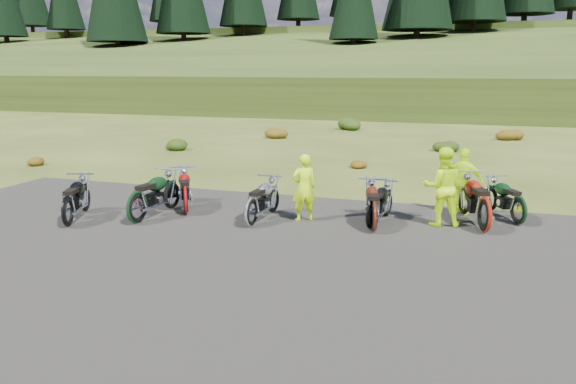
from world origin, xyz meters
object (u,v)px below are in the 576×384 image
(motorcycle_0, at_px, (69,227))
(motorcycle_7, at_px, (517,225))
(person_middle, at_px, (304,189))
(motorcycle_3, at_px, (252,228))

(motorcycle_0, xyz_separation_m, motorcycle_7, (9.95, 3.43, 0.00))
(motorcycle_7, bearing_deg, person_middle, 76.85)
(person_middle, bearing_deg, motorcycle_7, 162.97)
(motorcycle_0, distance_m, motorcycle_7, 10.53)
(motorcycle_7, height_order, person_middle, person_middle)
(motorcycle_0, xyz_separation_m, motorcycle_3, (4.06, 1.31, 0.00))
(motorcycle_0, relative_size, motorcycle_3, 1.03)
(motorcycle_0, bearing_deg, person_middle, -88.09)
(motorcycle_3, distance_m, motorcycle_7, 6.26)
(motorcycle_0, bearing_deg, motorcycle_7, -92.20)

